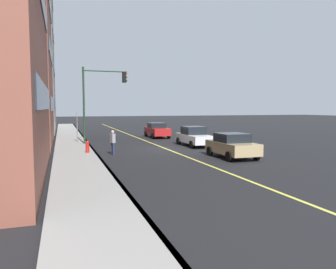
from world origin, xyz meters
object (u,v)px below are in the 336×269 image
object	(u,v)px
car_white	(194,136)
car_red	(157,130)
traffic_light_mast	(100,93)
fire_hydrant	(87,148)
car_tan	(232,145)
pedestrian_with_backpack	(113,141)
street_sign_post	(77,125)

from	to	relation	value
car_white	car_red	world-z (taller)	car_white
traffic_light_mast	fire_hydrant	xyz separation A→B (m)	(-5.65, 1.49, -3.89)
car_tan	pedestrian_with_backpack	world-z (taller)	pedestrian_with_backpack
street_sign_post	fire_hydrant	distance (m)	7.29
car_red	street_sign_post	bearing A→B (deg)	113.49
car_white	pedestrian_with_backpack	bearing A→B (deg)	113.62
traffic_light_mast	car_red	bearing A→B (deg)	-51.46
car_white	car_red	xyz separation A→B (m)	(8.25, 0.75, 0.00)
car_white	traffic_light_mast	xyz separation A→B (m)	(3.13, 7.19, 3.58)
traffic_light_mast	street_sign_post	distance (m)	3.65
car_tan	car_white	world-z (taller)	car_white
pedestrian_with_backpack	street_sign_post	xyz separation A→B (m)	(7.77, 1.91, 0.64)
car_red	street_sign_post	world-z (taller)	street_sign_post
fire_hydrant	traffic_light_mast	bearing A→B (deg)	-14.82
car_red	car_white	bearing A→B (deg)	-174.80
car_red	fire_hydrant	size ratio (longest dim) A/B	4.53
car_tan	pedestrian_with_backpack	distance (m)	7.69
car_red	pedestrian_with_backpack	distance (m)	12.99
traffic_light_mast	fire_hydrant	world-z (taller)	traffic_light_mast
car_white	car_red	bearing A→B (deg)	5.20
street_sign_post	fire_hydrant	world-z (taller)	street_sign_post
pedestrian_with_backpack	street_sign_post	distance (m)	8.02
pedestrian_with_backpack	fire_hydrant	world-z (taller)	pedestrian_with_backpack
car_red	car_tan	bearing A→B (deg)	-178.03
pedestrian_with_backpack	fire_hydrant	distance (m)	1.77
car_red	street_sign_post	distance (m)	9.02
car_tan	car_red	world-z (taller)	car_red
pedestrian_with_backpack	fire_hydrant	xyz separation A→B (m)	(0.57, 1.61, -0.48)
car_tan	street_sign_post	distance (m)	14.31
traffic_light_mast	street_sign_post	size ratio (longest dim) A/B	2.39
car_white	fire_hydrant	bearing A→B (deg)	106.20
car_white	pedestrian_with_backpack	xyz separation A→B (m)	(-3.09, 7.07, 0.17)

